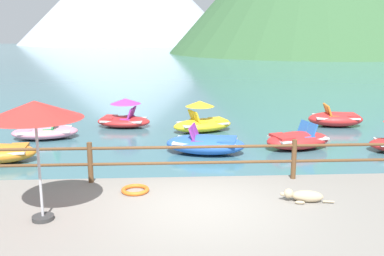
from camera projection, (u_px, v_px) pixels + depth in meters
The scene contains 11 objects.
ground_plane at pixel (173, 67), 47.92m from camera, with size 200.00×200.00×0.00m, color #3D6B75.
dock_railing at pixel (193, 156), 10.22m from camera, with size 23.92×0.12×0.95m.
beach_umbrella at pixel (35, 111), 7.72m from camera, with size 1.70×1.70×2.24m.
dog_resting at pixel (304, 196), 9.02m from camera, with size 1.06×0.43×0.26m.
life_ring at pixel (135, 190), 9.58m from camera, with size 0.61×0.61×0.09m, color orange.
pedal_boat_0 at pixel (124, 117), 17.94m from camera, with size 2.35×1.64×1.18m.
pedal_boat_1 at pixel (206, 144), 14.01m from camera, with size 2.75×1.84×0.91m.
pedal_boat_3 at pixel (298, 140), 14.62m from camera, with size 2.52×1.83×0.88m.
pedal_boat_4 at pixel (336, 119), 18.11m from camera, with size 2.33×1.49×0.90m.
pedal_boat_6 at pixel (45, 132), 16.05m from camera, with size 2.51×1.68×0.81m.
pedal_boat_7 at pixel (202, 122), 17.12m from camera, with size 2.63×1.88×1.22m.
Camera 1 is at (-0.58, -8.27, 3.82)m, focal length 41.13 mm.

